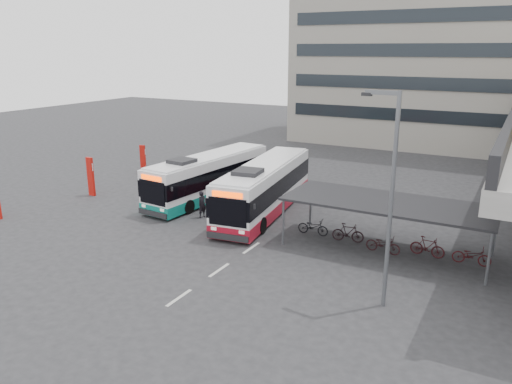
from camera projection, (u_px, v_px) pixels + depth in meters
The scene contains 10 objects.
ground at pixel (210, 239), 26.43m from camera, with size 120.00×120.00×0.00m, color #28282B.
bike_shelter at pixel (387, 221), 24.61m from camera, with size 10.00×4.00×2.54m.
office_block at pixel (454, 20), 50.53m from camera, with size 30.00×15.00×25.00m, color gray.
road_markings at pixel (219, 270), 22.75m from camera, with size 0.15×7.60×0.01m.
bus_main at pixel (265, 188), 30.42m from camera, with size 3.95×11.45×3.32m.
bus_teal at pixel (209, 177), 33.39m from camera, with size 3.18×10.83×3.16m.
pedestrian at pixel (202, 205), 29.63m from camera, with size 0.59×0.39×1.61m, color black.
lamp_post at pixel (389, 189), 18.37m from camera, with size 1.47×0.28×8.33m.
sign_totem_mid at pixel (91, 176), 33.97m from camera, with size 0.58×0.21×2.67m.
sign_totem_north at pixel (143, 158), 40.44m from camera, with size 0.48×0.27×2.25m.
Camera 1 is at (14.01, -20.49, 9.73)m, focal length 35.00 mm.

